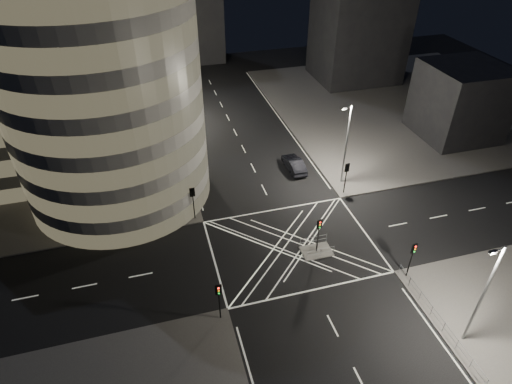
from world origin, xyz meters
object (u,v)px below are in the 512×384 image
object	(u,v)px
central_island	(316,251)
traffic_signal_nr	(413,254)
traffic_signal_nl	(219,295)
street_lamp_right_far	(346,143)
traffic_signal_fr	(346,173)
traffic_signal_fl	(193,198)
street_lamp_left_near	(178,152)
street_lamp_right_near	(483,293)
traffic_signal_island	(319,230)
street_lamp_left_far	(162,90)
sedan	(294,164)

from	to	relation	value
central_island	traffic_signal_nr	bearing A→B (deg)	-37.93
traffic_signal_nl	street_lamp_right_far	size ratio (longest dim) A/B	0.40
traffic_signal_fr	traffic_signal_fl	bearing A→B (deg)	180.00
traffic_signal_nr	street_lamp_left_near	xyz separation A→B (m)	(-18.24, 18.80, 2.63)
traffic_signal_fr	traffic_signal_nr	xyz separation A→B (m)	(0.00, -13.60, 0.00)
central_island	street_lamp_right_near	distance (m)	15.54
traffic_signal_nr	street_lamp_right_near	size ratio (longest dim) A/B	0.40
traffic_signal_nr	traffic_signal_island	size ratio (longest dim) A/B	1.00
central_island	street_lamp_right_far	xyz separation A→B (m)	(7.44, 10.50, 5.47)
central_island	street_lamp_left_near	distance (m)	18.52
traffic_signal_fr	street_lamp_left_far	xyz separation A→B (m)	(-18.24, 23.20, 2.63)
traffic_signal_fr	central_island	bearing A→B (deg)	-129.33
traffic_signal_island	traffic_signal_fl	bearing A→B (deg)	142.46
central_island	traffic_signal_fr	xyz separation A→B (m)	(6.80, 8.30, 2.84)
street_lamp_left_far	street_lamp_right_near	size ratio (longest dim) A/B	1.00
central_island	traffic_signal_nr	distance (m)	9.08
central_island	traffic_signal_nl	bearing A→B (deg)	-153.86
traffic_signal_island	street_lamp_right_near	size ratio (longest dim) A/B	0.40
central_island	street_lamp_left_far	world-z (taller)	street_lamp_left_far
traffic_signal_fr	street_lamp_left_near	world-z (taller)	street_lamp_left_near
traffic_signal_island	sedan	world-z (taller)	traffic_signal_island
traffic_signal_island	traffic_signal_fr	bearing A→B (deg)	50.67
sedan	street_lamp_left_near	bearing A→B (deg)	3.70
traffic_signal_fr	street_lamp_left_far	world-z (taller)	street_lamp_left_far
street_lamp_right_near	traffic_signal_nl	bearing A→B (deg)	158.45
traffic_signal_nl	traffic_signal_island	size ratio (longest dim) A/B	1.00
street_lamp_left_far	street_lamp_left_near	bearing A→B (deg)	-90.00
central_island	sedan	size ratio (longest dim) A/B	0.60
street_lamp_left_far	street_lamp_right_near	distance (m)	47.88
street_lamp_right_far	sedan	world-z (taller)	street_lamp_right_far
street_lamp_left_near	street_lamp_right_far	size ratio (longest dim) A/B	1.00
street_lamp_left_far	sedan	size ratio (longest dim) A/B	1.99
street_lamp_left_far	street_lamp_right_far	distance (m)	28.23
street_lamp_left_far	sedan	distance (m)	22.56
traffic_signal_fl	traffic_signal_nr	distance (m)	22.24
traffic_signal_fl	traffic_signal_fr	distance (m)	17.60
traffic_signal_fl	traffic_signal_fr	bearing A→B (deg)	0.00
traffic_signal_nl	street_lamp_left_far	world-z (taller)	street_lamp_left_far
traffic_signal_nr	street_lamp_right_far	size ratio (longest dim) A/B	0.40
central_island	street_lamp_left_far	bearing A→B (deg)	109.95
street_lamp_left_far	traffic_signal_fr	bearing A→B (deg)	-51.83
central_island	traffic_signal_nl	xyz separation A→B (m)	(-10.80, -5.30, 2.84)
traffic_signal_fl	traffic_signal_fr	world-z (taller)	same
traffic_signal_island	street_lamp_right_far	world-z (taller)	street_lamp_right_far
traffic_signal_fr	street_lamp_right_far	world-z (taller)	street_lamp_right_far
traffic_signal_nl	traffic_signal_fr	bearing A→B (deg)	37.69
traffic_signal_fr	street_lamp_right_near	distance (m)	20.97
traffic_signal_nr	street_lamp_right_near	world-z (taller)	street_lamp_right_near
central_island	traffic_signal_island	xyz separation A→B (m)	(0.00, 0.00, 2.84)
traffic_signal_nl	street_lamp_right_near	world-z (taller)	street_lamp_right_near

